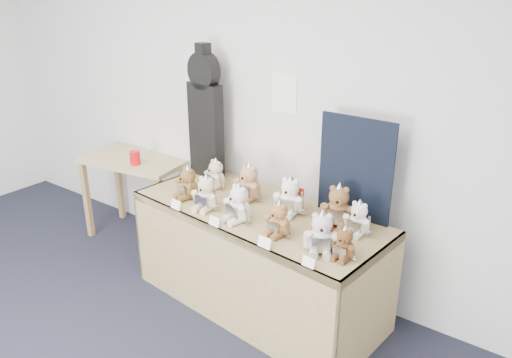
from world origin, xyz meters
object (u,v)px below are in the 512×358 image
Objects in this scene: teddy_front_far_right at (321,234)px; teddy_back_centre_right at (290,197)px; display_table at (251,235)px; teddy_front_left at (206,195)px; teddy_back_centre_left at (249,184)px; teddy_front_centre at (238,205)px; teddy_front_end at (344,245)px; teddy_back_right at (338,207)px; side_table at (136,171)px; red_cup at (135,158)px; teddy_front_far_left at (188,184)px; guitar_case at (205,114)px; teddy_back_left at (215,175)px; teddy_back_end at (358,219)px; teddy_front_right at (279,220)px.

teddy_front_far_right is 0.56m from teddy_back_centre_right.
teddy_front_left is (-0.30, -0.12, 0.28)m from display_table.
teddy_front_centre is at bearing -59.87° from teddy_back_centre_left.
teddy_back_right is (-0.23, 0.37, 0.04)m from teddy_front_end.
red_cup is (0.13, -0.10, 0.19)m from side_table.
teddy_front_far_left is 1.36m from teddy_front_end.
teddy_back_right is at bearing 44.48° from teddy_front_centre.
guitar_case is (-0.73, 0.38, 0.70)m from display_table.
teddy_back_centre_right is at bearing 67.34° from teddy_front_centre.
teddy_front_far_right is 0.15m from teddy_front_end.
teddy_back_centre_right reaches higher than side_table.
teddy_back_centre_right is at bearing 23.50° from teddy_front_left.
teddy_back_left is (0.04, 0.27, -0.01)m from teddy_front_far_left.
display_table is 1.80× the size of guitar_case.
side_table is 2.30m from teddy_back_end.
teddy_front_end reaches higher than side_table.
teddy_back_right is 0.17m from teddy_back_end.
teddy_back_right is at bearing -0.32° from teddy_back_centre_right.
display_table is at bearing -7.81° from red_cup.
side_table is at bearing -170.68° from teddy_back_left.
teddy_back_end is at bearing 24.75° from teddy_front_far_left.
teddy_back_end is (1.04, 0.30, -0.01)m from teddy_front_left.
teddy_front_left is at bearing -45.58° from teddy_back_left.
guitar_case is 0.51m from teddy_back_left.
teddy_back_end is (1.25, -0.05, -0.00)m from teddy_back_left.
teddy_back_centre_right is (0.22, 0.17, 0.29)m from display_table.
guitar_case reaches higher than red_cup.
teddy_back_right is (2.00, 0.02, 0.06)m from red_cup.
teddy_back_left is (-1.31, 0.38, 0.01)m from teddy_front_end.
teddy_front_far_left reaches higher than teddy_back_end.
teddy_front_far_right is (0.33, -0.03, 0.01)m from teddy_front_right.
teddy_back_centre_right reaches higher than teddy_back_left.
teddy_front_right is at bearing 11.72° from teddy_front_centre.
guitar_case reaches higher than teddy_front_left.
side_table is 1.34m from teddy_front_left.
teddy_back_end is at bearing -0.05° from guitar_case.
guitar_case is at bearing 160.18° from teddy_back_centre_right.
teddy_back_centre_left reaches higher than teddy_front_far_right.
teddy_front_far_right is (1.21, -0.12, 0.01)m from teddy_front_far_left.
display_table is at bearing 19.97° from teddy_front_far_left.
teddy_front_centre is at bearing -21.32° from teddy_back_left.
teddy_back_centre_right reaches higher than red_cup.
red_cup is 2.26m from teddy_front_end.
teddy_front_right is 0.91m from teddy_back_left.
teddy_front_right is 1.14× the size of teddy_front_end.
red_cup is 0.92m from teddy_back_left.
teddy_back_end is at bearing 9.98° from teddy_front_left.
teddy_back_centre_left is 0.99× the size of teddy_back_right.
teddy_back_centre_left is 1.03× the size of teddy_back_centre_right.
teddy_front_left reaches higher than teddy_front_right.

